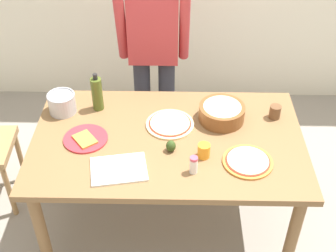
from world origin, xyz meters
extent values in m
plane|color=gray|center=(0.00, 0.00, 0.00)|extent=(8.00, 8.00, 0.00)
cube|color=brown|center=(0.00, 0.00, 0.74)|extent=(1.60, 0.96, 0.04)
cylinder|color=brown|center=(-0.72, -0.40, 0.36)|extent=(0.07, 0.07, 0.72)
cylinder|color=brown|center=(0.72, -0.40, 0.36)|extent=(0.07, 0.07, 0.72)
cylinder|color=brown|center=(-0.72, 0.40, 0.36)|extent=(0.07, 0.07, 0.72)
cylinder|color=brown|center=(0.72, 0.40, 0.36)|extent=(0.07, 0.07, 0.72)
cylinder|color=#2D2D38|center=(-0.20, 0.76, 0.42)|extent=(0.12, 0.12, 0.85)
cylinder|color=#2D2D38|center=(-0.02, 0.76, 0.42)|extent=(0.12, 0.12, 0.85)
cube|color=#B7383D|center=(-0.11, 0.76, 1.12)|extent=(0.34, 0.20, 0.55)
cylinder|color=#B7383D|center=(-0.32, 0.71, 1.12)|extent=(0.07, 0.21, 0.55)
cylinder|color=#B7383D|center=(0.10, 0.71, 1.12)|extent=(0.07, 0.21, 0.55)
cylinder|color=#A37A4C|center=(-1.07, 0.05, 0.23)|extent=(0.04, 0.04, 0.45)
cylinder|color=#A37A4C|center=(-1.09, 0.39, 0.23)|extent=(0.04, 0.04, 0.45)
cylinder|color=beige|center=(0.01, 0.12, 0.77)|extent=(0.29, 0.29, 0.01)
cylinder|color=#B22D1E|center=(0.01, 0.12, 0.77)|extent=(0.26, 0.26, 0.00)
cylinder|color=beige|center=(0.01, 0.12, 0.78)|extent=(0.24, 0.24, 0.00)
cylinder|color=#C67A33|center=(0.45, -0.20, 0.77)|extent=(0.28, 0.28, 0.01)
cylinder|color=#B22D1E|center=(0.45, -0.20, 0.77)|extent=(0.25, 0.25, 0.00)
cylinder|color=beige|center=(0.45, -0.20, 0.78)|extent=(0.23, 0.23, 0.00)
cylinder|color=red|center=(-0.48, -0.02, 0.77)|extent=(0.26, 0.26, 0.01)
cube|color=#CC8438|center=(-0.48, -0.04, 0.78)|extent=(0.16, 0.17, 0.01)
cylinder|color=brown|center=(0.33, 0.18, 0.81)|extent=(0.28, 0.28, 0.10)
ellipsoid|color=beige|center=(0.33, 0.18, 0.85)|extent=(0.25, 0.25, 0.05)
cylinder|color=#47561E|center=(-0.45, 0.28, 0.87)|extent=(0.07, 0.07, 0.22)
cylinder|color=black|center=(-0.45, 0.28, 1.00)|extent=(0.03, 0.03, 0.04)
cylinder|color=#B7B7BC|center=(-0.67, 0.25, 0.82)|extent=(0.17, 0.17, 0.12)
torus|color=#A5A5AD|center=(-0.67, 0.25, 0.88)|extent=(0.17, 0.17, 0.01)
cylinder|color=orange|center=(0.20, -0.15, 0.80)|extent=(0.07, 0.07, 0.08)
cylinder|color=brown|center=(0.66, 0.21, 0.80)|extent=(0.07, 0.07, 0.08)
cylinder|color=white|center=(0.14, -0.28, 0.81)|extent=(0.04, 0.04, 0.09)
cylinder|color=#D84C66|center=(0.14, -0.28, 0.86)|extent=(0.04, 0.04, 0.02)
cube|color=white|center=(-0.26, -0.27, 0.77)|extent=(0.33, 0.27, 0.01)
ellipsoid|color=#2D4219|center=(0.02, -0.11, 0.80)|extent=(0.06, 0.06, 0.07)
camera|label=1|loc=(0.04, -2.04, 2.50)|focal=48.67mm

